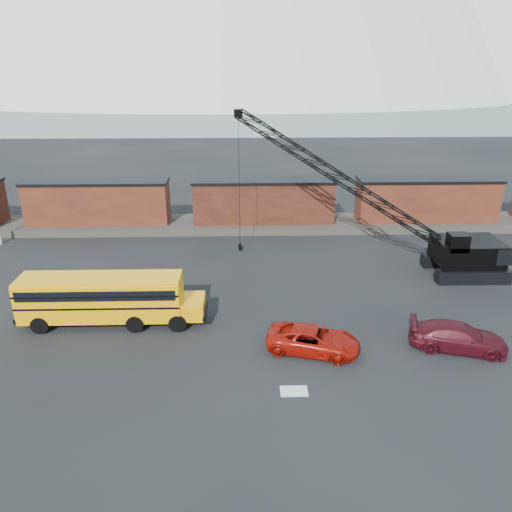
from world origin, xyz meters
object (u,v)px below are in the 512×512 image
Objects in this scene: red_pickup at (313,340)px; school_bus at (107,298)px; maroon_suv at (458,337)px; crawler_crane at (343,180)px.

school_bus is at bearing 89.17° from red_pickup.
maroon_suv reaches higher than red_pickup.
crawler_crane is (3.86, 13.33, 6.12)m from red_pickup.
red_pickup is 8.40m from maroon_suv.
school_bus is at bearing -149.30° from crawler_crane.
maroon_suv is at bearing -74.62° from red_pickup.
crawler_crane is at bearing -0.90° from red_pickup.
maroon_suv is (20.92, -3.59, -1.01)m from school_bus.
crawler_crane is at bearing 33.81° from maroon_suv.
crawler_crane reaches higher than school_bus.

